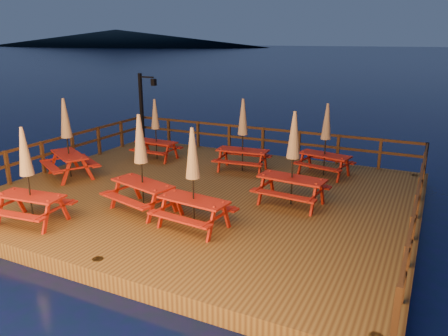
{
  "coord_description": "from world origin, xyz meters",
  "views": [
    {
      "loc": [
        6.01,
        -10.8,
        4.86
      ],
      "look_at": [
        0.39,
        0.6,
        1.05
      ],
      "focal_mm": 35.0,
      "sensor_mm": 36.0,
      "label": 1
    }
  ],
  "objects_px": {
    "lamp_post": "(144,102)",
    "picnic_table_0": "(67,137)",
    "picnic_table_1": "(293,157)",
    "picnic_table_2": "(243,134)"
  },
  "relations": [
    {
      "from": "lamp_post",
      "to": "picnic_table_0",
      "type": "xyz_separation_m",
      "value": [
        0.68,
        -5.17,
        -0.44
      ]
    },
    {
      "from": "picnic_table_0",
      "to": "picnic_table_1",
      "type": "xyz_separation_m",
      "value": [
        7.37,
        0.82,
        0.0
      ]
    },
    {
      "from": "picnic_table_1",
      "to": "lamp_post",
      "type": "bearing_deg",
      "value": 156.42
    },
    {
      "from": "picnic_table_0",
      "to": "picnic_table_2",
      "type": "relative_size",
      "value": 1.04
    },
    {
      "from": "picnic_table_0",
      "to": "picnic_table_1",
      "type": "relative_size",
      "value": 1.0
    },
    {
      "from": "picnic_table_2",
      "to": "picnic_table_0",
      "type": "bearing_deg",
      "value": -152.7
    },
    {
      "from": "lamp_post",
      "to": "picnic_table_1",
      "type": "relative_size",
      "value": 1.15
    },
    {
      "from": "lamp_post",
      "to": "picnic_table_0",
      "type": "bearing_deg",
      "value": -82.47
    },
    {
      "from": "picnic_table_2",
      "to": "lamp_post",
      "type": "bearing_deg",
      "value": 154.34
    },
    {
      "from": "picnic_table_1",
      "to": "picnic_table_2",
      "type": "relative_size",
      "value": 1.04
    }
  ]
}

